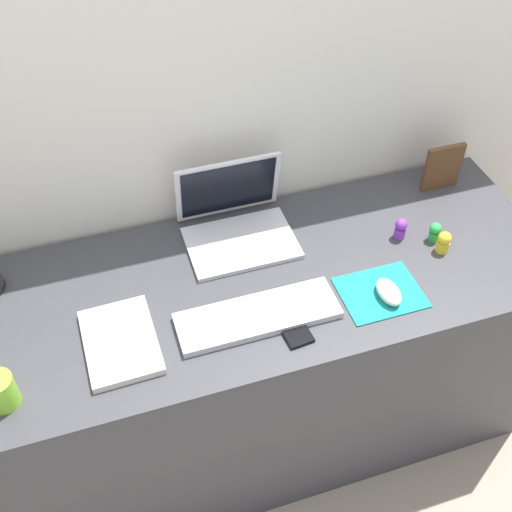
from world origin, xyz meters
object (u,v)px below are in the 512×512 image
object	(u,v)px
toy_figurine_green	(435,231)
laptop	(234,218)
toy_figurine_purple	(401,228)
mouse	(389,292)
keyboard	(258,316)
cell_phone	(292,326)
coffee_mug	(1,391)
toy_figurine_yellow	(444,242)
notebook_pad	(121,342)
picture_frame	(443,167)

from	to	relation	value
toy_figurine_green	laptop	bearing A→B (deg)	159.11
toy_figurine_purple	mouse	bearing A→B (deg)	-123.91
keyboard	toy_figurine_green	distance (m)	0.57
laptop	cell_phone	world-z (taller)	laptop
mouse	laptop	bearing A→B (deg)	130.68
coffee_mug	toy_figurine_yellow	xyz separation A→B (m)	(1.17, 0.13, -0.01)
mouse	notebook_pad	size ratio (longest dim) A/B	0.40
notebook_pad	picture_frame	xyz separation A→B (m)	(1.03, 0.30, 0.06)
coffee_mug	keyboard	bearing A→B (deg)	5.08
cell_phone	picture_frame	bearing A→B (deg)	25.96
coffee_mug	toy_figurine_purple	distance (m)	1.11
keyboard	toy_figurine_purple	bearing A→B (deg)	18.54
toy_figurine_purple	toy_figurine_green	xyz separation A→B (m)	(0.09, -0.04, -0.00)
laptop	toy_figurine_purple	bearing A→B (deg)	-20.22
keyboard	notebook_pad	distance (m)	0.34
keyboard	mouse	size ratio (longest dim) A/B	4.27
mouse	picture_frame	distance (m)	0.51
mouse	notebook_pad	distance (m)	0.68
cell_phone	toy_figurine_yellow	xyz separation A→B (m)	(0.49, 0.13, 0.03)
toy_figurine_yellow	cell_phone	bearing A→B (deg)	-165.52
mouse	toy_figurine_yellow	bearing A→B (deg)	26.72
keyboard	picture_frame	bearing A→B (deg)	25.16
coffee_mug	laptop	bearing A→B (deg)	30.12
laptop	notebook_pad	bearing A→B (deg)	-141.68
coffee_mug	notebook_pad	bearing A→B (deg)	16.23
mouse	toy_figurine_purple	size ratio (longest dim) A/B	1.48
keyboard	mouse	distance (m)	0.34
keyboard	toy_figurine_yellow	size ratio (longest dim) A/B	6.30
cell_phone	toy_figurine_green	xyz separation A→B (m)	(0.49, 0.17, 0.03)
cell_phone	toy_figurine_purple	xyz separation A→B (m)	(0.40, 0.21, 0.03)
picture_frame	toy_figurine_yellow	size ratio (longest dim) A/B	2.30
toy_figurine_yellow	notebook_pad	bearing A→B (deg)	-176.93
toy_figurine_green	toy_figurine_purple	bearing A→B (deg)	155.80
keyboard	notebook_pad	size ratio (longest dim) A/B	1.71
toy_figurine_purple	toy_figurine_green	size ratio (longest dim) A/B	1.10
notebook_pad	toy_figurine_purple	xyz separation A→B (m)	(0.81, 0.13, 0.02)
keyboard	laptop	bearing A→B (deg)	83.97
notebook_pad	mouse	bearing A→B (deg)	-6.48
laptop	toy_figurine_yellow	world-z (taller)	laptop
toy_figurine_yellow	coffee_mug	bearing A→B (deg)	-173.79
cell_phone	toy_figurine_green	bearing A→B (deg)	14.11
mouse	toy_figurine_green	xyz separation A→B (m)	(0.22, 0.16, 0.01)
laptop	toy_figurine_green	distance (m)	0.56
cell_phone	toy_figurine_green	size ratio (longest dim) A/B	2.16
notebook_pad	toy_figurine_green	xyz separation A→B (m)	(0.90, 0.10, 0.02)
mouse	toy_figurine_yellow	size ratio (longest dim) A/B	1.47
toy_figurine_purple	toy_figurine_yellow	size ratio (longest dim) A/B	1.00
keyboard	notebook_pad	bearing A→B (deg)	175.83
keyboard	cell_phone	bearing A→B (deg)	-36.52
toy_figurine_yellow	picture_frame	bearing A→B (deg)	62.64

